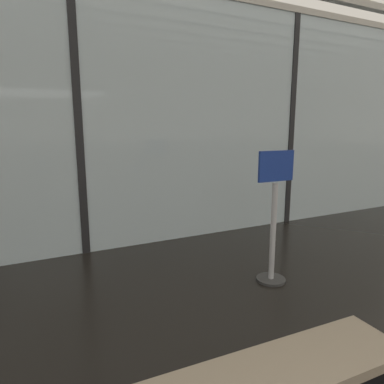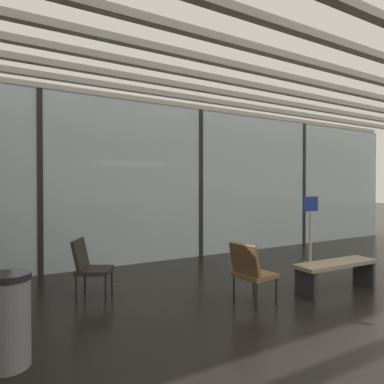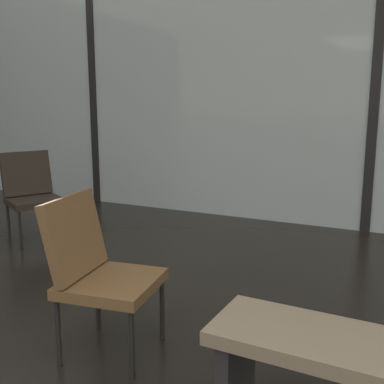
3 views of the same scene
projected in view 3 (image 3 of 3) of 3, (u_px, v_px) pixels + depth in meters
glass_curtain_wall at (378, 63)px, 4.64m from camera, size 14.00×0.08×3.49m
window_mullion_0 at (94, 72)px, 6.12m from camera, size 0.10×0.12×3.49m
window_mullion_1 at (378, 63)px, 4.64m from camera, size 0.10×0.12×3.49m
parked_airplane at (332, 72)px, 10.25m from camera, size 13.39×3.95×3.95m
lounge_chair_0 at (96, 265)px, 2.52m from camera, size 0.59×0.55×0.87m
lounge_chair_1 at (31, 190)px, 4.61m from camera, size 0.69×0.67×0.87m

